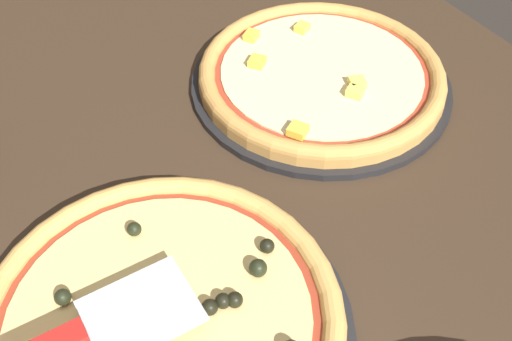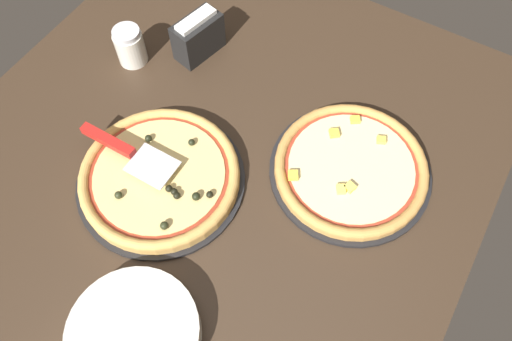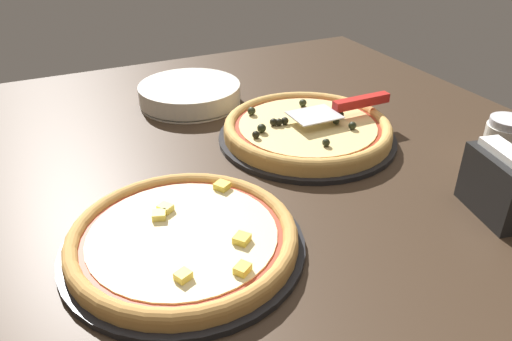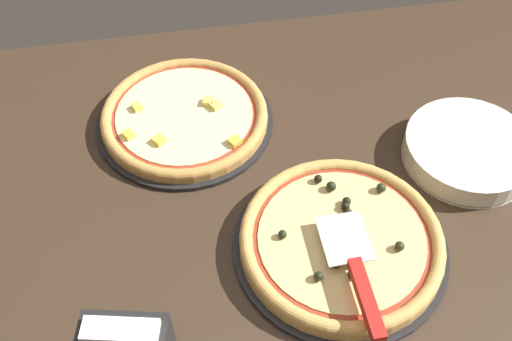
% 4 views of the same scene
% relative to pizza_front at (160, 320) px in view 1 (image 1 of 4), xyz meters
% --- Properties ---
extents(ground_plane, '(1.42, 1.19, 0.04)m').
position_rel_pizza_front_xyz_m(ground_plane, '(-0.06, 0.07, -0.05)').
color(ground_plane, '#38281C').
extents(pizza_pan_front, '(0.38, 0.38, 0.01)m').
position_rel_pizza_front_xyz_m(pizza_pan_front, '(-0.00, -0.00, -0.02)').
color(pizza_pan_front, black).
rests_on(pizza_pan_front, ground_plane).
extents(pizza_front, '(0.35, 0.35, 0.04)m').
position_rel_pizza_front_xyz_m(pizza_front, '(0.00, 0.00, 0.00)').
color(pizza_front, tan).
rests_on(pizza_front, pizza_pan_front).
extents(pizza_pan_back, '(0.36, 0.36, 0.01)m').
position_rel_pizza_front_xyz_m(pizza_pan_back, '(-0.24, 0.35, -0.02)').
color(pizza_pan_back, black).
rests_on(pizza_pan_back, ground_plane).
extents(pizza_back, '(0.34, 0.34, 0.03)m').
position_rel_pizza_front_xyz_m(pizza_back, '(-0.24, 0.35, -0.00)').
color(pizza_back, '#C68E47').
rests_on(pizza_back, pizza_pan_back).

